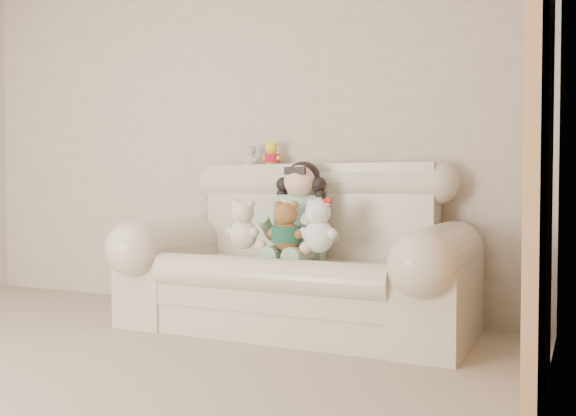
{
  "coord_description": "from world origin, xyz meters",
  "views": [
    {
      "loc": [
        2.41,
        -1.52,
        0.88
      ],
      "look_at": [
        0.79,
        1.9,
        0.75
      ],
      "focal_mm": 39.74,
      "sensor_mm": 36.0,
      "label": 1
    }
  ],
  "objects_px": {
    "white_cat": "(319,220)",
    "cream_teddy": "(243,220)",
    "sofa": "(295,246)",
    "brown_teddy": "(286,221)",
    "seated_child": "(300,210)"
  },
  "relations": [
    {
      "from": "white_cat",
      "to": "cream_teddy",
      "type": "height_order",
      "value": "white_cat"
    },
    {
      "from": "white_cat",
      "to": "cream_teddy",
      "type": "bearing_deg",
      "value": -169.66
    },
    {
      "from": "sofa",
      "to": "brown_teddy",
      "type": "relative_size",
      "value": 6.06
    },
    {
      "from": "sofa",
      "to": "cream_teddy",
      "type": "bearing_deg",
      "value": -152.83
    },
    {
      "from": "seated_child",
      "to": "brown_teddy",
      "type": "bearing_deg",
      "value": -95.71
    },
    {
      "from": "seated_child",
      "to": "brown_teddy",
      "type": "distance_m",
      "value": 0.24
    },
    {
      "from": "brown_teddy",
      "to": "cream_teddy",
      "type": "height_order",
      "value": "cream_teddy"
    },
    {
      "from": "seated_child",
      "to": "brown_teddy",
      "type": "height_order",
      "value": "seated_child"
    },
    {
      "from": "sofa",
      "to": "cream_teddy",
      "type": "xyz_separation_m",
      "value": [
        -0.28,
        -0.14,
        0.16
      ]
    },
    {
      "from": "brown_teddy",
      "to": "seated_child",
      "type": "bearing_deg",
      "value": 105.24
    },
    {
      "from": "seated_child",
      "to": "sofa",
      "type": "bearing_deg",
      "value": -99.01
    },
    {
      "from": "brown_teddy",
      "to": "sofa",
      "type": "bearing_deg",
      "value": 106.92
    },
    {
      "from": "seated_child",
      "to": "white_cat",
      "type": "xyz_separation_m",
      "value": [
        0.21,
        -0.21,
        -0.05
      ]
    },
    {
      "from": "seated_child",
      "to": "cream_teddy",
      "type": "bearing_deg",
      "value": -151.11
    },
    {
      "from": "white_cat",
      "to": "sofa",
      "type": "bearing_deg",
      "value": 157.01
    }
  ]
}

